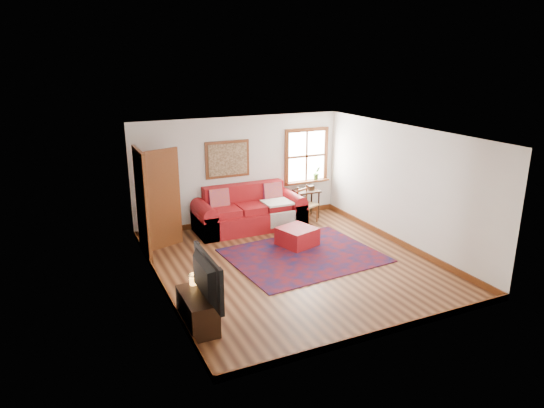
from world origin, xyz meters
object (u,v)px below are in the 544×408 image
red_leather_sofa (249,214)px  red_ottoman (297,237)px  side_table (307,195)px  ladder_back_chair (306,203)px  media_cabinet (198,311)px

red_leather_sofa → red_ottoman: size_ratio=3.67×
red_ottoman → side_table: 1.89m
red_leather_sofa → red_ottoman: 1.54m
red_ottoman → ladder_back_chair: (0.89, 1.26, 0.27)m
red_ottoman → side_table: size_ratio=0.97×
red_ottoman → ladder_back_chair: size_ratio=0.79×
side_table → red_leather_sofa: bearing=-177.3°
side_table → ladder_back_chair: (-0.17, -0.27, -0.11)m
red_leather_sofa → side_table: 1.56m
red_leather_sofa → media_cabinet: 4.31m
red_ottoman → side_table: bearing=38.2°
red_ottoman → side_table: (1.06, 1.53, 0.38)m
red_leather_sofa → red_ottoman: red_leather_sofa is taller
ladder_back_chair → media_cabinet: 5.05m
red_leather_sofa → red_ottoman: bearing=-71.5°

